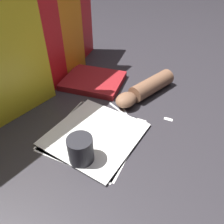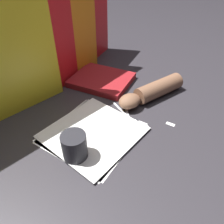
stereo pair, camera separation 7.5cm
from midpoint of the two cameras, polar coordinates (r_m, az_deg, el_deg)
The scene contains 10 objects.
ground_plane at distance 0.80m, azimuth -3.04°, elevation -2.52°, with size 6.00×6.00×0.00m, color #2D2B30.
backdrop_panel_center at distance 0.91m, azimuth -23.12°, elevation 18.26°, with size 0.59×0.06×0.50m.
backdrop_panel_right at distance 1.07m, azimuth -13.89°, elevation 20.17°, with size 0.55×0.12×0.41m.
paper_stack at distance 0.75m, azimuth -7.48°, elevation -5.89°, with size 0.31×0.30×0.01m.
book_closed at distance 1.01m, azimuth -7.02°, elevation 8.04°, with size 0.26×0.29×0.03m.
scissors at distance 0.82m, azimuth 1.30°, elevation -0.88°, with size 0.13×0.15×0.01m.
hand_forearm at distance 0.92m, azimuth 6.56°, elevation 6.02°, with size 0.32×0.17×0.07m.
paper_scrap_near at distance 0.77m, azimuth 2.72°, elevation -4.65°, with size 0.02×0.02×0.00m.
paper_scrap_mid at distance 0.83m, azimuth 12.04°, elevation -1.95°, with size 0.02×0.03×0.00m.
mug at distance 0.65m, azimuth -11.47°, elevation -9.95°, with size 0.08×0.08×0.09m.
Camera 1 is at (-0.53, -0.29, 0.53)m, focal length 35.00 mm.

